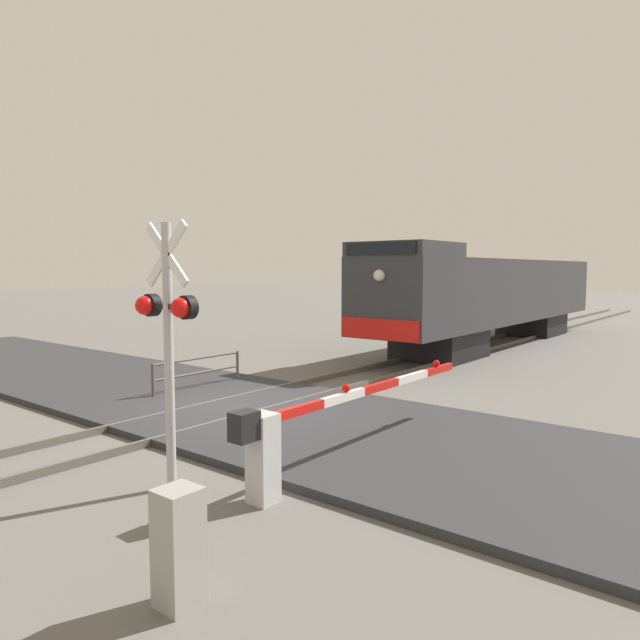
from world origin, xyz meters
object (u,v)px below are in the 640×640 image
at_px(guard_railing, 198,369).
at_px(utility_cabinet, 179,547).
at_px(locomotive, 492,294).
at_px(crossing_signal, 167,325).
at_px(crossing_gate, 302,429).

bearing_deg(guard_railing, utility_cabinet, -40.46).
relative_size(locomotive, utility_cabinet, 15.72).
relative_size(crossing_signal, guard_railing, 1.36).
xyz_separation_m(locomotive, utility_cabinet, (5.22, -20.46, -1.61)).
bearing_deg(locomotive, crossing_gate, -76.62).
bearing_deg(locomotive, utility_cabinet, -75.67).
distance_m(utility_cabinet, guard_railing, 9.81).
xyz_separation_m(crossing_signal, guard_railing, (-4.93, 4.58, -1.81)).
bearing_deg(crossing_gate, locomotive, 103.38).
distance_m(locomotive, crossing_signal, 18.87).
xyz_separation_m(crossing_signal, utility_cabinet, (2.53, -1.78, -1.85)).
height_order(locomotive, utility_cabinet, locomotive).
relative_size(crossing_gate, utility_cabinet, 5.41).
xyz_separation_m(locomotive, crossing_gate, (4.13, -17.36, -1.33)).
distance_m(locomotive, utility_cabinet, 21.18).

